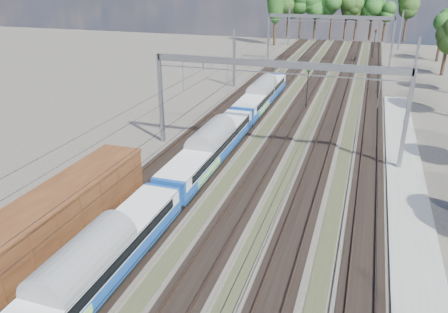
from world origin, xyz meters
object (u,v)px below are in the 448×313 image
(signal_far, at_px, (375,40))
(signal_near, at_px, (308,82))
(emu_train, at_px, (210,144))
(worker, at_px, (356,57))
(freight_boxcar, at_px, (62,214))

(signal_far, bearing_deg, signal_near, -115.84)
(emu_train, bearing_deg, signal_near, 75.67)
(emu_train, bearing_deg, worker, 80.43)
(worker, xyz_separation_m, signal_far, (3.19, 3.55, 2.88))
(worker, xyz_separation_m, signal_near, (-4.35, -36.65, 2.72))
(worker, height_order, signal_far, signal_far)
(signal_near, bearing_deg, signal_far, 95.46)
(emu_train, height_order, signal_near, signal_near)
(emu_train, distance_m, signal_far, 62.67)
(worker, distance_m, signal_far, 5.58)
(emu_train, xyz_separation_m, signal_far, (12.93, 61.30, 1.38))
(freight_boxcar, height_order, signal_far, signal_far)
(freight_boxcar, relative_size, signal_near, 2.73)
(worker, distance_m, signal_near, 37.01)
(emu_train, distance_m, worker, 58.59)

